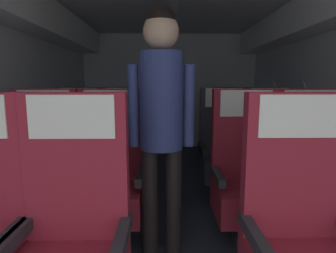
{
  "coord_description": "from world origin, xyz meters",
  "views": [
    {
      "loc": [
        -0.11,
        0.19,
        1.21
      ],
      "look_at": [
        -0.07,
        3.04,
        0.77
      ],
      "focal_mm": 29.9,
      "sensor_mm": 36.0,
      "label": 1
    }
  ],
  "objects_px": {
    "seat_b_left_window": "(44,180)",
    "seat_b_right_aisle": "(309,179)",
    "seat_c_right_window": "(224,152)",
    "seat_c_left_window": "(79,153)",
    "seat_a_left_aisle": "(72,244)",
    "seat_c_left_aisle": "(126,153)",
    "flight_attendant": "(161,111)",
    "seat_a_right_window": "(301,242)",
    "seat_c_right_aisle": "(270,152)",
    "seat_b_right_window": "(246,180)",
    "seat_b_left_aisle": "(110,180)"
  },
  "relations": [
    {
      "from": "seat_b_right_window",
      "to": "seat_a_left_aisle",
      "type": "bearing_deg",
      "value": -140.77
    },
    {
      "from": "seat_b_left_aisle",
      "to": "seat_b_right_window",
      "type": "distance_m",
      "value": 1.03
    },
    {
      "from": "seat_b_left_window",
      "to": "flight_attendant",
      "type": "relative_size",
      "value": 0.7
    },
    {
      "from": "seat_c_left_aisle",
      "to": "seat_c_right_aisle",
      "type": "height_order",
      "value": "same"
    },
    {
      "from": "seat_c_right_window",
      "to": "seat_b_right_aisle",
      "type": "bearing_deg",
      "value": -60.83
    },
    {
      "from": "seat_b_left_aisle",
      "to": "seat_c_left_window",
      "type": "relative_size",
      "value": 1.0
    },
    {
      "from": "seat_a_left_aisle",
      "to": "seat_b_right_window",
      "type": "distance_m",
      "value": 1.35
    },
    {
      "from": "seat_a_right_window",
      "to": "seat_c_right_window",
      "type": "height_order",
      "value": "same"
    },
    {
      "from": "seat_a_left_aisle",
      "to": "seat_a_right_window",
      "type": "xyz_separation_m",
      "value": [
        1.05,
        0.01,
        0.0
      ]
    },
    {
      "from": "seat_c_right_window",
      "to": "seat_a_left_aisle",
      "type": "bearing_deg",
      "value": -121.65
    },
    {
      "from": "seat_a_right_window",
      "to": "seat_b_right_aisle",
      "type": "xyz_separation_m",
      "value": [
        0.48,
        0.85,
        0.0
      ]
    },
    {
      "from": "seat_c_left_aisle",
      "to": "flight_attendant",
      "type": "bearing_deg",
      "value": -70.24
    },
    {
      "from": "seat_c_left_aisle",
      "to": "seat_b_left_window",
      "type": "bearing_deg",
      "value": -121.21
    },
    {
      "from": "seat_a_left_aisle",
      "to": "seat_c_left_aisle",
      "type": "distance_m",
      "value": 1.7
    },
    {
      "from": "seat_c_left_aisle",
      "to": "seat_a_right_window",
      "type": "bearing_deg",
      "value": -58.44
    },
    {
      "from": "seat_b_right_aisle",
      "to": "flight_attendant",
      "type": "height_order",
      "value": "flight_attendant"
    },
    {
      "from": "seat_c_right_window",
      "to": "seat_c_left_aisle",
      "type": "bearing_deg",
      "value": -179.47
    },
    {
      "from": "seat_c_right_aisle",
      "to": "seat_c_left_window",
      "type": "bearing_deg",
      "value": -179.69
    },
    {
      "from": "seat_b_left_window",
      "to": "seat_c_right_aisle",
      "type": "relative_size",
      "value": 1.0
    },
    {
      "from": "seat_b_left_window",
      "to": "flight_attendant",
      "type": "bearing_deg",
      "value": -15.6
    },
    {
      "from": "seat_b_right_aisle",
      "to": "flight_attendant",
      "type": "distance_m",
      "value": 1.28
    },
    {
      "from": "seat_a_left_aisle",
      "to": "seat_b_left_aisle",
      "type": "xyz_separation_m",
      "value": [
        0.01,
        0.86,
        0.0
      ]
    },
    {
      "from": "seat_b_right_aisle",
      "to": "seat_c_right_aisle",
      "type": "relative_size",
      "value": 1.0
    },
    {
      "from": "seat_c_right_window",
      "to": "seat_b_left_window",
      "type": "bearing_deg",
      "value": -151.43
    },
    {
      "from": "seat_b_right_aisle",
      "to": "seat_c_left_window",
      "type": "height_order",
      "value": "same"
    },
    {
      "from": "seat_b_right_window",
      "to": "seat_b_left_window",
      "type": "bearing_deg",
      "value": 179.31
    },
    {
      "from": "seat_c_right_window",
      "to": "flight_attendant",
      "type": "bearing_deg",
      "value": -120.9
    },
    {
      "from": "seat_a_left_aisle",
      "to": "seat_a_right_window",
      "type": "distance_m",
      "value": 1.05
    },
    {
      "from": "seat_a_right_window",
      "to": "seat_c_left_aisle",
      "type": "relative_size",
      "value": 1.0
    },
    {
      "from": "seat_b_left_window",
      "to": "seat_b_right_aisle",
      "type": "bearing_deg",
      "value": -0.27
    },
    {
      "from": "seat_b_right_aisle",
      "to": "seat_c_right_window",
      "type": "height_order",
      "value": "same"
    },
    {
      "from": "seat_a_left_aisle",
      "to": "seat_b_right_aisle",
      "type": "height_order",
      "value": "same"
    },
    {
      "from": "seat_a_left_aisle",
      "to": "seat_b_left_aisle",
      "type": "relative_size",
      "value": 1.0
    },
    {
      "from": "seat_a_left_aisle",
      "to": "flight_attendant",
      "type": "relative_size",
      "value": 0.7
    },
    {
      "from": "seat_b_left_aisle",
      "to": "seat_c_right_window",
      "type": "xyz_separation_m",
      "value": [
        1.05,
        0.85,
        0.0
      ]
    },
    {
      "from": "seat_a_right_window",
      "to": "seat_c_right_window",
      "type": "bearing_deg",
      "value": 89.9
    },
    {
      "from": "seat_c_left_window",
      "to": "seat_b_left_window",
      "type": "bearing_deg",
      "value": -90.55
    },
    {
      "from": "flight_attendant",
      "to": "seat_c_left_window",
      "type": "bearing_deg",
      "value": -71.4
    },
    {
      "from": "seat_b_right_aisle",
      "to": "seat_c_left_aisle",
      "type": "distance_m",
      "value": 1.74
    },
    {
      "from": "seat_b_left_window",
      "to": "seat_c_right_aisle",
      "type": "xyz_separation_m",
      "value": [
        2.04,
        0.84,
        0.0
      ]
    },
    {
      "from": "seat_a_left_aisle",
      "to": "seat_b_right_aisle",
      "type": "bearing_deg",
      "value": 29.31
    },
    {
      "from": "flight_attendant",
      "to": "seat_a_right_window",
      "type": "bearing_deg",
      "value": 116.14
    },
    {
      "from": "seat_c_right_window",
      "to": "seat_c_left_window",
      "type": "bearing_deg",
      "value": -179.62
    },
    {
      "from": "seat_a_left_aisle",
      "to": "seat_a_right_window",
      "type": "height_order",
      "value": "same"
    },
    {
      "from": "seat_c_left_window",
      "to": "seat_a_left_aisle",
      "type": "bearing_deg",
      "value": -74.12
    },
    {
      "from": "seat_a_right_window",
      "to": "seat_b_left_aisle",
      "type": "distance_m",
      "value": 1.35
    },
    {
      "from": "seat_a_left_aisle",
      "to": "seat_c_right_aisle",
      "type": "relative_size",
      "value": 1.0
    },
    {
      "from": "seat_b_left_window",
      "to": "seat_c_left_aisle",
      "type": "bearing_deg",
      "value": 58.79
    },
    {
      "from": "seat_b_right_window",
      "to": "seat_c_right_window",
      "type": "height_order",
      "value": "same"
    },
    {
      "from": "seat_b_left_window",
      "to": "seat_c_left_window",
      "type": "distance_m",
      "value": 0.83
    }
  ]
}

